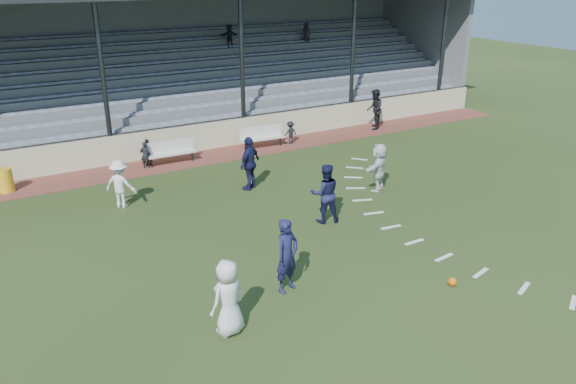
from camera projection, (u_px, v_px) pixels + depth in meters
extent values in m
plane|color=#273716|center=(334.00, 266.00, 15.18)|extent=(90.00, 90.00, 0.00)
cube|color=brown|center=(192.00, 160.00, 23.60)|extent=(34.00, 2.00, 0.02)
cube|color=beige|center=(183.00, 140.00, 24.22)|extent=(34.00, 0.18, 1.20)
cube|color=beige|center=(172.00, 154.00, 22.89)|extent=(2.01, 0.43, 0.06)
cube|color=beige|center=(170.00, 147.00, 22.98)|extent=(2.00, 0.09, 0.54)
cylinder|color=#292B30|center=(152.00, 162.00, 22.59)|extent=(0.06, 0.06, 0.40)
cylinder|color=#292B30|center=(192.00, 156.00, 23.36)|extent=(0.06, 0.06, 0.40)
cube|color=beige|center=(263.00, 139.00, 24.93)|extent=(2.02, 0.55, 0.06)
cube|color=beige|center=(261.00, 132.00, 25.01)|extent=(2.00, 0.21, 0.54)
cylinder|color=#292B30|center=(245.00, 146.00, 24.67)|extent=(0.06, 0.06, 0.40)
cylinder|color=#292B30|center=(280.00, 141.00, 25.36)|extent=(0.06, 0.06, 0.40)
cylinder|color=gold|center=(5.00, 180.00, 20.05)|extent=(0.54, 0.54, 0.86)
sphere|color=#D85F0C|center=(452.00, 282.00, 14.21)|extent=(0.23, 0.23, 0.23)
imported|color=silver|center=(228.00, 298.00, 12.11)|extent=(1.00, 0.80, 1.77)
imported|color=#15173C|center=(287.00, 256.00, 13.73)|extent=(0.81, 0.66, 1.91)
imported|color=#15173C|center=(325.00, 193.00, 17.51)|extent=(1.12, 1.00, 1.92)
imported|color=silver|center=(120.00, 184.00, 18.64)|extent=(1.19, 1.17, 1.64)
imported|color=#15173C|center=(250.00, 163.00, 20.14)|extent=(1.23, 1.02, 1.97)
imported|color=silver|center=(379.00, 167.00, 20.10)|extent=(1.64, 1.30, 1.74)
imported|color=black|center=(374.00, 109.00, 27.72)|extent=(1.19, 1.22, 1.98)
imported|color=black|center=(145.00, 155.00, 22.38)|extent=(0.47, 0.40, 1.09)
imported|color=black|center=(148.00, 152.00, 22.68)|extent=(0.65, 0.28, 1.11)
imported|color=black|center=(290.00, 132.00, 25.56)|extent=(0.70, 0.45, 1.03)
cube|color=slate|center=(178.00, 137.00, 24.66)|extent=(34.00, 0.80, 1.20)
cube|color=gray|center=(176.00, 122.00, 24.50)|extent=(33.00, 0.28, 0.10)
cube|color=slate|center=(172.00, 128.00, 25.23)|extent=(34.00, 0.80, 1.60)
cube|color=gray|center=(169.00, 109.00, 24.99)|extent=(33.00, 0.28, 0.10)
cube|color=slate|center=(166.00, 120.00, 25.80)|extent=(34.00, 0.80, 2.00)
cube|color=gray|center=(163.00, 97.00, 25.49)|extent=(33.00, 0.28, 0.10)
cube|color=slate|center=(160.00, 112.00, 26.36)|extent=(34.00, 0.80, 2.40)
cube|color=gray|center=(157.00, 85.00, 25.98)|extent=(33.00, 0.28, 0.10)
cube|color=slate|center=(154.00, 105.00, 26.93)|extent=(34.00, 0.80, 2.80)
cube|color=gray|center=(151.00, 74.00, 26.47)|extent=(33.00, 0.28, 0.10)
cube|color=slate|center=(148.00, 97.00, 27.50)|extent=(34.00, 0.80, 3.20)
cube|color=gray|center=(145.00, 63.00, 26.97)|extent=(33.00, 0.28, 0.10)
cube|color=slate|center=(143.00, 91.00, 28.07)|extent=(34.00, 0.80, 3.60)
cube|color=gray|center=(139.00, 53.00, 27.46)|extent=(33.00, 0.28, 0.10)
cube|color=slate|center=(138.00, 84.00, 28.63)|extent=(34.00, 0.80, 4.00)
cube|color=gray|center=(134.00, 43.00, 27.95)|extent=(33.00, 0.28, 0.10)
cube|color=slate|center=(133.00, 78.00, 29.20)|extent=(34.00, 0.80, 4.40)
cube|color=gray|center=(128.00, 33.00, 28.44)|extent=(33.00, 0.28, 0.10)
cube|color=slate|center=(128.00, 57.00, 29.31)|extent=(34.00, 0.40, 6.40)
cube|color=slate|center=(419.00, 44.00, 34.30)|extent=(0.30, 7.80, 6.40)
cylinder|color=#292B30|center=(104.00, 85.00, 21.91)|extent=(0.20, 0.20, 6.50)
cylinder|color=#292B30|center=(242.00, 72.00, 24.72)|extent=(0.20, 0.20, 6.50)
cylinder|color=#292B30|center=(352.00, 61.00, 27.53)|extent=(0.20, 0.20, 6.50)
cylinder|color=#292B30|center=(442.00, 53.00, 30.33)|extent=(0.20, 0.20, 6.50)
cylinder|color=#292B30|center=(182.00, 125.00, 23.98)|extent=(34.00, 0.05, 0.05)
imported|color=black|center=(306.00, 32.00, 31.73)|extent=(0.58, 0.45, 1.06)
imported|color=black|center=(229.00, 36.00, 29.48)|extent=(1.13, 0.53, 1.17)
cube|color=silver|center=(359.00, 159.00, 23.66)|extent=(0.54, 0.61, 0.01)
cube|color=silver|center=(355.00, 168.00, 22.64)|extent=(0.59, 0.56, 0.01)
cube|color=silver|center=(353.00, 177.00, 21.60)|extent=(0.64, 0.51, 0.01)
cube|color=silver|center=(356.00, 188.00, 20.54)|extent=(0.67, 0.44, 0.01)
cube|color=silver|center=(362.00, 200.00, 19.49)|extent=(0.70, 0.37, 0.01)
cube|color=silver|center=(374.00, 213.00, 18.45)|extent=(0.71, 0.29, 0.01)
cube|color=silver|center=(391.00, 227.00, 17.45)|extent=(0.71, 0.21, 0.01)
cube|color=silver|center=(414.00, 242.00, 16.51)|extent=(0.70, 0.12, 0.01)
cube|color=silver|center=(444.00, 257.00, 15.63)|extent=(0.71, 0.21, 0.01)
cube|color=silver|center=(481.00, 273.00, 14.83)|extent=(0.71, 0.29, 0.01)
cube|color=silver|center=(524.00, 288.00, 14.12)|extent=(0.70, 0.37, 0.01)
cube|color=silver|center=(573.00, 302.00, 13.52)|extent=(0.67, 0.44, 0.01)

